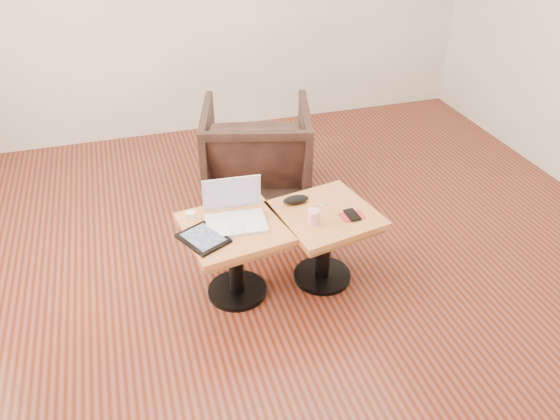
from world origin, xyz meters
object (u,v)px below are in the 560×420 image
object	(u,v)px
side_table_right	(325,229)
side_table_left	(235,243)
striped_cup	(313,217)
armchair	(257,151)
laptop	(235,213)

from	to	relation	value
side_table_right	side_table_left	bearing A→B (deg)	166.80
side_table_left	striped_cup	bearing A→B (deg)	-22.89
striped_cup	armchair	xyz separation A→B (m)	(-0.01, 1.13, -0.17)
laptop	armchair	size ratio (longest dim) A/B	0.44
side_table_left	laptop	distance (m)	0.17
side_table_right	laptop	world-z (taller)	laptop
striped_cup	laptop	bearing A→B (deg)	158.89
side_table_right	striped_cup	distance (m)	0.21
side_table_left	side_table_right	size ratio (longest dim) A/B	0.97
armchair	side_table_right	bearing A→B (deg)	111.28
side_table_left	striped_cup	size ratio (longest dim) A/B	7.00
laptop	armchair	bearing A→B (deg)	73.00
striped_cup	armchair	distance (m)	1.14
laptop	striped_cup	bearing A→B (deg)	-16.94
side_table_left	armchair	bearing A→B (deg)	60.25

